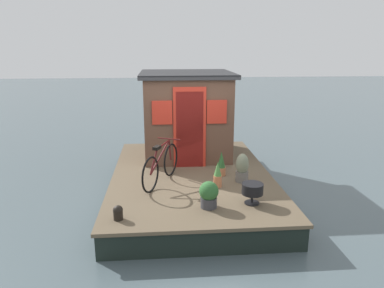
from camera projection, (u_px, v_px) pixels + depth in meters
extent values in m
plane|color=#4C5B60|center=(191.00, 194.00, 7.97)|extent=(60.00, 60.00, 0.00)
cube|color=brown|center=(191.00, 174.00, 7.86)|extent=(5.05, 3.35, 0.06)
cube|color=black|center=(191.00, 185.00, 7.92)|extent=(4.95, 3.28, 0.42)
cube|color=brown|center=(187.00, 116.00, 8.96)|extent=(1.97, 1.99, 1.94)
cube|color=#28282B|center=(186.00, 74.00, 8.70)|extent=(2.17, 2.19, 0.10)
cube|color=maroon|center=(190.00, 130.00, 8.03)|extent=(0.04, 0.60, 1.70)
cube|color=red|center=(190.00, 128.00, 8.01)|extent=(0.03, 0.72, 1.80)
cube|color=red|center=(217.00, 112.00, 7.97)|extent=(0.03, 0.44, 0.52)
cube|color=red|center=(162.00, 113.00, 7.88)|extent=(0.03, 0.44, 0.52)
torus|color=black|center=(171.00, 160.00, 7.62)|extent=(0.64, 0.32, 0.69)
torus|color=black|center=(150.00, 175.00, 6.74)|extent=(0.64, 0.32, 0.69)
cylinder|color=#4C1414|center=(160.00, 157.00, 7.08)|extent=(0.84, 0.41, 0.47)
cylinder|color=#4C1414|center=(163.00, 145.00, 7.17)|extent=(0.55, 0.27, 0.06)
cylinder|color=#4C1414|center=(154.00, 162.00, 6.82)|extent=(0.32, 0.17, 0.43)
cylinder|color=#4C1414|center=(170.00, 150.00, 7.52)|extent=(0.12, 0.08, 0.45)
cube|color=black|center=(157.00, 148.00, 6.90)|extent=(0.22, 0.17, 0.06)
cylinder|color=#4C1414|center=(169.00, 139.00, 7.42)|extent=(0.23, 0.47, 0.02)
cylinder|color=#C6754C|center=(221.00, 171.00, 7.68)|extent=(0.19, 0.19, 0.18)
cone|color=#2D602D|center=(221.00, 159.00, 7.61)|extent=(0.17, 0.17, 0.35)
cylinder|color=#C6754C|center=(218.00, 181.00, 7.04)|extent=(0.17, 0.17, 0.23)
cone|color=#4C8942|center=(218.00, 169.00, 6.97)|extent=(0.15, 0.15, 0.29)
cylinder|color=slate|center=(242.00, 176.00, 7.32)|extent=(0.25, 0.25, 0.22)
ellipsoid|color=gray|center=(242.00, 164.00, 7.25)|extent=(0.26, 0.26, 0.43)
cylinder|color=#38383D|center=(209.00, 202.00, 6.16)|extent=(0.28, 0.28, 0.18)
sphere|color=#2D602D|center=(209.00, 191.00, 6.10)|extent=(0.33, 0.33, 0.33)
cylinder|color=black|center=(252.00, 189.00, 6.26)|extent=(0.37, 0.37, 0.19)
cylinder|color=black|center=(252.00, 199.00, 6.31)|extent=(0.04, 0.04, 0.18)
cylinder|color=black|center=(252.00, 203.00, 6.33)|extent=(0.26, 0.26, 0.02)
cylinder|color=black|center=(118.00, 215.00, 5.73)|extent=(0.15, 0.15, 0.16)
sphere|color=black|center=(118.00, 210.00, 5.71)|extent=(0.16, 0.16, 0.16)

